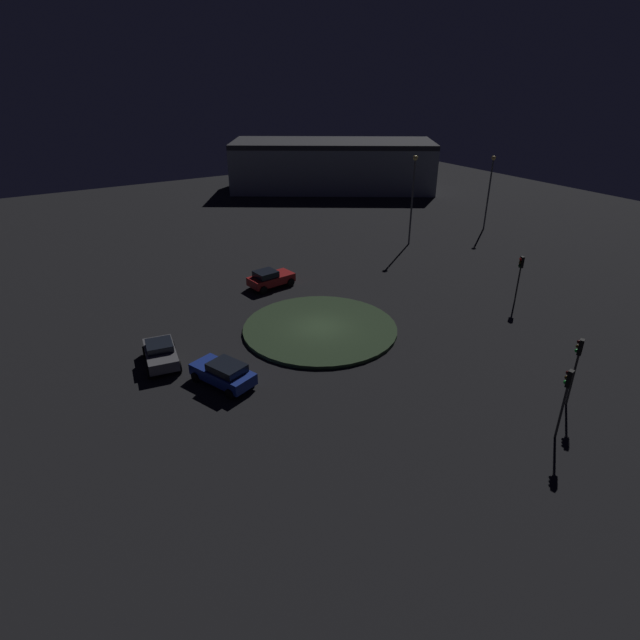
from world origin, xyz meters
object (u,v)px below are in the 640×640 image
(traffic_light_south, at_px, (520,270))
(traffic_light_southwest, at_px, (577,359))
(car_blue, at_px, (224,373))
(store_building, at_px, (333,165))
(car_red, at_px, (270,278))
(traffic_light_west, at_px, (566,391))
(streetlamp_southeast, at_px, (413,190))
(streetlamp_south, at_px, (490,185))
(car_grey, at_px, (161,353))

(traffic_light_south, relative_size, traffic_light_southwest, 0.95)
(car_blue, distance_m, store_building, 55.87)
(car_red, relative_size, traffic_light_west, 1.03)
(car_blue, relative_size, traffic_light_southwest, 1.07)
(traffic_light_southwest, relative_size, store_building, 0.13)
(streetlamp_southeast, bearing_deg, traffic_light_west, 152.86)
(traffic_light_south, bearing_deg, traffic_light_west, 60.93)
(car_blue, height_order, traffic_light_southwest, traffic_light_southwest)
(traffic_light_southwest, bearing_deg, streetlamp_southeast, -48.24)
(car_red, relative_size, traffic_light_southwest, 0.99)
(car_blue, bearing_deg, store_building, -60.57)
(car_blue, distance_m, traffic_light_southwest, 19.63)
(streetlamp_south, distance_m, store_building, 28.28)
(car_grey, distance_m, store_building, 54.36)
(traffic_light_south, xyz_separation_m, streetlamp_south, (16.16, -14.16, 2.34))
(car_red, height_order, streetlamp_southeast, streetlamp_southeast)
(traffic_light_southwest, bearing_deg, traffic_light_west, 91.31)
(car_blue, xyz_separation_m, streetlamp_southeast, (15.20, -27.10, 4.97))
(car_grey, distance_m, streetlamp_southeast, 31.95)
(traffic_light_west, bearing_deg, streetlamp_southeast, -40.63)
(traffic_light_south, height_order, streetlamp_southeast, streetlamp_southeast)
(car_blue, bearing_deg, car_grey, 9.19)
(traffic_light_west, height_order, traffic_light_southwest, traffic_light_southwest)
(car_red, relative_size, car_grey, 1.01)
(car_red, relative_size, streetlamp_southeast, 0.45)
(traffic_light_west, distance_m, store_building, 61.02)
(car_red, xyz_separation_m, car_grey, (-7.85, 11.59, -0.02))
(car_blue, distance_m, streetlamp_southeast, 31.47)
(car_red, xyz_separation_m, traffic_light_west, (-25.51, -3.37, 2.04))
(store_building, bearing_deg, traffic_light_south, 108.62)
(streetlamp_southeast, bearing_deg, car_red, 99.68)
(store_building, bearing_deg, car_red, 82.49)
(car_blue, relative_size, store_building, 0.14)
(car_blue, bearing_deg, streetlamp_south, -89.79)
(traffic_light_south, height_order, streetlamp_south, streetlamp_south)
(traffic_light_south, bearing_deg, streetlamp_south, -116.57)
(traffic_light_south, distance_m, store_building, 45.63)
(streetlamp_south, bearing_deg, streetlamp_southeast, 89.44)
(car_blue, distance_m, traffic_light_south, 24.33)
(traffic_light_south, xyz_separation_m, traffic_light_southwest, (-10.82, 8.76, 0.14))
(car_blue, height_order, car_grey, car_blue)
(traffic_light_southwest, xyz_separation_m, streetlamp_southeast, (27.09, -11.63, 2.81))
(car_grey, xyz_separation_m, traffic_light_southwest, (-16.17, -17.98, 2.15))
(car_red, xyz_separation_m, streetlamp_south, (2.96, -29.31, 4.33))
(traffic_light_south, xyz_separation_m, store_building, (44.24, -11.14, 0.80))
(car_blue, bearing_deg, traffic_light_southwest, -148.79)
(streetlamp_south, bearing_deg, traffic_light_south, 138.77)
(traffic_light_west, relative_size, traffic_light_south, 1.02)
(traffic_light_west, bearing_deg, car_blue, 29.43)
(car_blue, distance_m, car_grey, 4.95)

